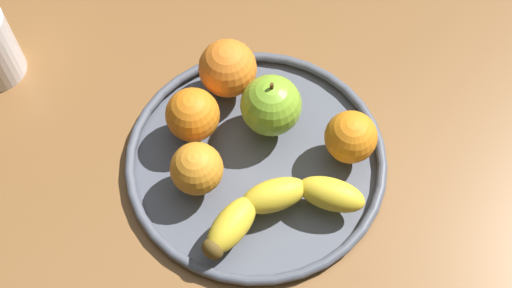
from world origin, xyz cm
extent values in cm
cube|color=brown|center=(0.00, 0.00, -2.00)|extent=(115.23, 115.23, 4.00)
cylinder|color=#505460|center=(0.00, 0.00, 0.30)|extent=(30.51, 30.51, 0.60)
torus|color=#505460|center=(0.00, 0.00, 1.20)|extent=(31.78, 31.78, 1.20)
ellipsoid|color=yellow|center=(-6.22, 8.35, 3.67)|extent=(8.53, 7.65, 3.74)
ellipsoid|color=yellow|center=(-0.30, 6.40, 3.67)|extent=(7.85, 3.78, 3.74)
ellipsoid|color=yellow|center=(5.63, 8.29, 3.67)|extent=(8.55, 7.61, 3.74)
ellipsoid|color=brown|center=(8.50, 10.35, 3.67)|extent=(3.15, 3.29, 2.62)
sphere|color=#85B82E|center=(-3.26, -4.06, 5.51)|extent=(7.41, 7.41, 7.41)
cylinder|color=#593819|center=(-3.26, -4.06, 9.41)|extent=(0.44, 0.44, 1.20)
sphere|color=orange|center=(0.21, -10.93, 5.43)|extent=(7.26, 7.26, 7.26)
sphere|color=orange|center=(7.47, 0.95, 4.89)|extent=(6.17, 6.17, 6.17)
sphere|color=orange|center=(-10.79, 2.73, 4.93)|extent=(6.26, 6.26, 6.26)
sphere|color=orange|center=(5.93, -6.05, 5.07)|extent=(6.53, 6.53, 6.53)
camera|label=1|loc=(12.38, 36.73, 73.77)|focal=47.72mm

